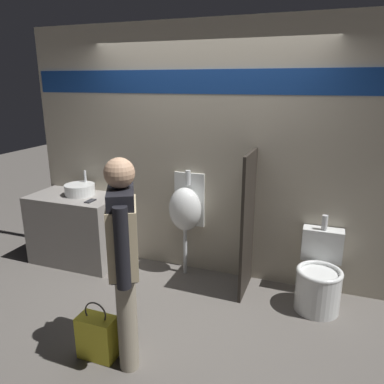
% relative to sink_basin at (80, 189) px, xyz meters
% --- Properties ---
extents(ground_plane, '(16.00, 16.00, 0.00)m').
position_rel_sink_basin_xyz_m(ground_plane, '(1.46, -0.33, -0.89)').
color(ground_plane, '#5B5651').
extents(display_wall, '(4.17, 0.07, 2.70)m').
position_rel_sink_basin_xyz_m(display_wall, '(1.46, 0.26, 0.48)').
color(display_wall, '#B2A893').
rests_on(display_wall, ground_plane).
extents(sink_counter, '(1.04, 0.59, 0.82)m').
position_rel_sink_basin_xyz_m(sink_counter, '(-0.05, -0.06, -0.48)').
color(sink_counter, gray).
rests_on(sink_counter, ground_plane).
extents(sink_basin, '(0.35, 0.35, 0.27)m').
position_rel_sink_basin_xyz_m(sink_basin, '(0.00, 0.00, 0.00)').
color(sink_basin, silver).
rests_on(sink_basin, sink_counter).
extents(cell_phone, '(0.07, 0.14, 0.01)m').
position_rel_sink_basin_xyz_m(cell_phone, '(0.26, -0.18, -0.06)').
color(cell_phone, black).
rests_on(cell_phone, sink_counter).
extents(divider_near_counter, '(0.03, 0.54, 1.46)m').
position_rel_sink_basin_xyz_m(divider_near_counter, '(2.01, -0.04, -0.15)').
color(divider_near_counter, '#28231E').
rests_on(divider_near_counter, ground_plane).
extents(urinal_near_counter, '(0.37, 0.28, 1.18)m').
position_rel_sink_basin_xyz_m(urinal_near_counter, '(1.29, 0.10, -0.12)').
color(urinal_near_counter, silver).
rests_on(urinal_near_counter, ground_plane).
extents(toilet, '(0.43, 0.59, 0.86)m').
position_rel_sink_basin_xyz_m(toilet, '(2.73, -0.09, -0.60)').
color(toilet, silver).
rests_on(toilet, ground_plane).
extents(person_in_vest, '(0.39, 0.51, 1.61)m').
position_rel_sink_basin_xyz_m(person_in_vest, '(1.38, -1.37, 0.05)').
color(person_in_vest, gray).
rests_on(person_in_vest, ground_plane).
extents(shopping_bag, '(0.30, 0.17, 0.49)m').
position_rel_sink_basin_xyz_m(shopping_bag, '(1.13, -1.42, -0.70)').
color(shopping_bag, yellow).
rests_on(shopping_bag, ground_plane).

